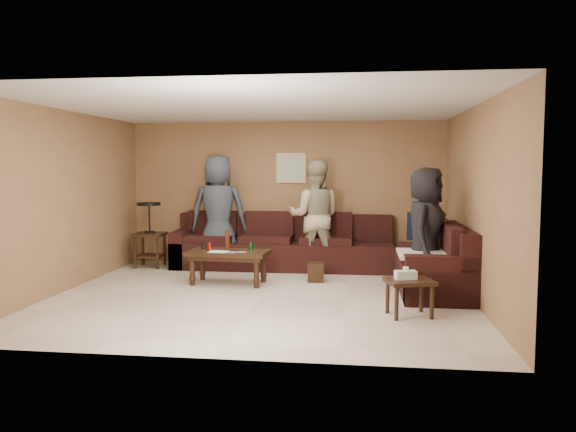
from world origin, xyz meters
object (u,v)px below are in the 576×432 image
Objects in this scene: coffee_table at (228,256)px; person_left at (218,212)px; end_table_left at (150,233)px; waste_bin at (316,272)px; person_middle at (315,216)px; person_right at (425,231)px; side_table_right at (409,284)px; sectional_sofa at (329,255)px.

person_left is at bearing 109.97° from coffee_table.
waste_bin is (2.93, -0.88, -0.44)m from end_table_left.
person_middle is (1.18, 1.17, 0.50)m from coffee_table.
person_left is 1.12× the size of person_right.
person_middle is at bearing 115.91° from side_table_right.
coffee_table is 0.71× the size of person_right.
person_right reaches higher than side_table_right.
sectional_sofa is 16.12× the size of waste_bin.
sectional_sofa is 2.71× the size of person_right.
coffee_table is at bearing 44.97° from person_middle.
end_table_left is at bearing 163.26° from waste_bin.
person_right is (1.62, -1.42, -0.05)m from person_middle.
coffee_table is at bearing 148.71° from side_table_right.
end_table_left is 0.61× the size of person_middle.
person_middle reaches higher than end_table_left.
person_middle is at bearing 66.60° from person_right.
person_right is (2.80, -0.26, 0.44)m from coffee_table.
person_right reaches higher than waste_bin.
coffee_table is at bearing 102.20° from person_left.
person_right is (4.46, -1.45, 0.27)m from end_table_left.
side_table_right is 1.38m from person_right.
sectional_sofa reaches higher than waste_bin.
person_right is at bearing -37.98° from sectional_sofa.
waste_bin is 1.15m from person_middle.
coffee_table is at bearing -150.51° from sectional_sofa.
sectional_sofa reaches higher than coffee_table.
sectional_sofa is at bearing 71.57° from waste_bin.
sectional_sofa is 2.06m from person_left.
waste_bin is 2.15m from person_left.
side_table_right is at bearing -33.16° from end_table_left.
person_right is (1.53, -0.57, 0.71)m from waste_bin.
coffee_table is 4.20× the size of waste_bin.
end_table_left is 0.65× the size of person_right.
end_table_left reaches higher than sectional_sofa.
end_table_left is 1.25m from person_left.
person_left reaches higher than coffee_table.
person_left is at bearing 150.90° from waste_bin.
side_table_right reaches higher than waste_bin.
person_right is at bearing -18.04° from end_table_left.
sectional_sofa is 0.73m from person_middle.
coffee_table is at bearing -166.03° from waste_bin.
person_left is (-0.47, 1.28, 0.55)m from coffee_table.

